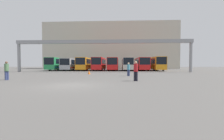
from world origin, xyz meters
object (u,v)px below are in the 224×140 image
at_px(bus_slot_1, 73,64).
at_px(pedestrian_far_center, 136,71).
at_px(bus_slot_3, 99,63).
at_px(bus_slot_7, 156,63).
at_px(bus_slot_2, 86,63).
at_px(bus_slot_5, 127,63).
at_px(bus_slot_6, 141,63).
at_px(pedestrian_mid_right, 129,69).
at_px(traffic_cone, 89,72).
at_px(bus_slot_4, 113,63).
at_px(bus_slot_0, 60,63).
at_px(pedestrian_mid_left, 7,70).

distance_m(bus_slot_1, pedestrian_far_center, 29.63).
xyz_separation_m(bus_slot_3, bus_slot_7, (14.59, -0.09, 0.06)).
bearing_deg(bus_slot_2, pedestrian_far_center, -67.71).
bearing_deg(bus_slot_5, bus_slot_6, -6.10).
xyz_separation_m(bus_slot_1, bus_slot_2, (3.65, -0.70, 0.11)).
height_order(pedestrian_mid_right, traffic_cone, pedestrian_mid_right).
relative_size(bus_slot_5, bus_slot_7, 1.04).
bearing_deg(bus_slot_5, bus_slot_4, 174.91).
distance_m(bus_slot_0, pedestrian_mid_right, 26.67).
bearing_deg(traffic_cone, bus_slot_2, 104.77).
height_order(bus_slot_4, bus_slot_7, bus_slot_7).
bearing_deg(bus_slot_0, pedestrian_mid_right, -49.22).
distance_m(bus_slot_2, pedestrian_mid_left, 25.17).
height_order(bus_slot_1, pedestrian_far_center, bus_slot_1).
bearing_deg(bus_slot_7, bus_slot_3, 179.64).
height_order(bus_slot_1, bus_slot_2, bus_slot_2).
distance_m(bus_slot_4, bus_slot_5, 3.66).
bearing_deg(bus_slot_5, bus_slot_0, 178.67).
bearing_deg(bus_slot_0, bus_slot_1, -2.41).
bearing_deg(pedestrian_mid_right, traffic_cone, 142.35).
relative_size(bus_slot_7, pedestrian_mid_right, 6.33).
bearing_deg(bus_slot_4, pedestrian_mid_right, -82.01).
distance_m(bus_slot_0, pedestrian_mid_left, 26.48).
relative_size(bus_slot_5, bus_slot_6, 1.07).
bearing_deg(pedestrian_far_center, bus_slot_5, -76.27).
bearing_deg(pedestrian_far_center, bus_slot_6, -84.43).
bearing_deg(bus_slot_3, bus_slot_6, -1.22).
distance_m(bus_slot_4, traffic_cone, 16.99).
relative_size(bus_slot_4, bus_slot_6, 1.13).
distance_m(pedestrian_far_center, traffic_cone, 11.38).
height_order(bus_slot_5, bus_slot_6, bus_slot_5).
xyz_separation_m(bus_slot_1, traffic_cone, (7.83, -16.57, -1.44)).
distance_m(bus_slot_3, bus_slot_4, 3.68).
bearing_deg(pedestrian_far_center, bus_slot_4, -68.29).
xyz_separation_m(bus_slot_2, pedestrian_mid_left, (-1.98, -25.07, -0.89)).
bearing_deg(bus_slot_6, bus_slot_3, 178.78).
xyz_separation_m(bus_slot_7, traffic_cone, (-14.05, -16.06, -1.63)).
height_order(bus_slot_5, pedestrian_mid_left, bus_slot_5).
xyz_separation_m(bus_slot_1, bus_slot_4, (10.94, 0.06, 0.10)).
height_order(pedestrian_mid_left, pedestrian_mid_right, pedestrian_mid_left).
bearing_deg(bus_slot_6, bus_slot_0, 177.87).
height_order(bus_slot_7, pedestrian_mid_right, bus_slot_7).
distance_m(bus_slot_2, bus_slot_7, 18.24).
relative_size(pedestrian_mid_left, traffic_cone, 3.07).
xyz_separation_m(bus_slot_7, pedestrian_far_center, (-7.84, -25.56, -0.96)).
relative_size(bus_slot_2, bus_slot_6, 0.99).
height_order(bus_slot_4, pedestrian_mid_left, bus_slot_4).
bearing_deg(bus_slot_2, bus_slot_6, 0.16).
xyz_separation_m(bus_slot_6, pedestrian_mid_left, (-16.57, -25.12, -0.87)).
relative_size(bus_slot_2, pedestrian_mid_left, 5.95).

